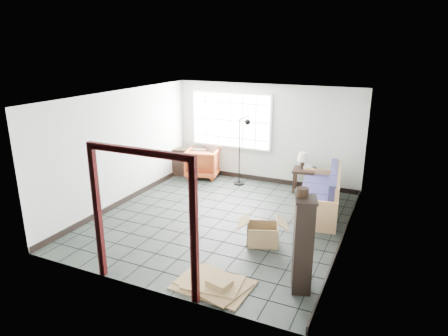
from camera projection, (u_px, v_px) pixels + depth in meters
The scene contains 15 objects.
ground at pixel (222, 220), 8.46m from camera, with size 5.50×5.50×0.00m, color black.
room_shell at pixel (222, 142), 7.99m from camera, with size 5.02×5.52×2.61m.
window_panel at pixel (231, 120), 10.73m from camera, with size 2.32×0.08×1.52m.
doorway_trim at pixel (142, 203), 5.72m from camera, with size 1.80×0.08×2.20m.
futon_sofa at pixel (322, 197), 8.78m from camera, with size 1.13×2.27×0.96m.
armchair at pixel (203, 161), 11.10m from camera, with size 0.86×0.80×0.88m, color #9C2F16.
side_table at pixel (304, 173), 9.94m from camera, with size 0.60×0.60×0.59m.
table_lamp at pixel (303, 157), 9.87m from camera, with size 0.34×0.34×0.41m.
projector at pixel (308, 167), 9.93m from camera, with size 0.28×0.24×0.09m.
floor_lamp at pixel (243, 149), 10.22m from camera, with size 0.49×0.35×1.87m.
console_shelf at pixel (189, 161), 11.29m from camera, with size 1.05×0.74×0.76m.
tall_shelf at pixel (303, 244), 5.85m from camera, with size 0.42×0.48×1.48m.
pot at pixel (303, 192), 5.67m from camera, with size 0.20×0.20×0.13m.
open_box at pixel (262, 234), 7.41m from camera, with size 1.01×0.73×0.52m.
cardboard_pile at pixel (214, 284), 6.12m from camera, with size 1.21×0.98×0.17m.
Camera 1 is at (3.30, -7.02, 3.56)m, focal length 32.00 mm.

